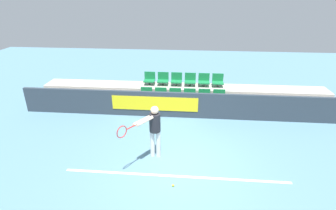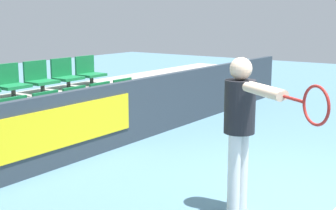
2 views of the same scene
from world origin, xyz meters
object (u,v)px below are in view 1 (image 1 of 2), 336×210
at_px(stadium_chair_0, 146,95).
at_px(tennis_ball, 173,185).
at_px(stadium_chair_4, 204,97).
at_px(stadium_chair_5, 219,97).
at_px(stadium_chair_8, 176,80).
at_px(stadium_chair_3, 190,96).
at_px(stadium_chair_7, 163,79).
at_px(stadium_chair_9, 190,80).
at_px(stadium_chair_6, 150,79).
at_px(stadium_chair_11, 218,81).
at_px(tennis_player, 153,127).
at_px(stadium_chair_10, 204,80).
at_px(stadium_chair_1, 161,95).
at_px(stadium_chair_2, 175,96).

xyz_separation_m(stadium_chair_0, tennis_ball, (1.42, -4.57, -0.58)).
xyz_separation_m(stadium_chair_4, stadium_chair_5, (0.58, 0.00, 0.00)).
bearing_deg(stadium_chair_8, stadium_chair_3, -58.27).
xyz_separation_m(stadium_chair_4, stadium_chair_7, (-1.75, 0.94, 0.36)).
bearing_deg(stadium_chair_7, stadium_chair_0, -121.73).
height_order(stadium_chair_7, stadium_chair_9, same).
bearing_deg(stadium_chair_3, stadium_chair_7, 141.04).
height_order(stadium_chair_6, stadium_chair_11, same).
bearing_deg(tennis_player, tennis_ball, -27.20).
xyz_separation_m(stadium_chair_0, stadium_chair_10, (2.34, 0.94, 0.36)).
xyz_separation_m(stadium_chair_5, stadium_chair_10, (-0.58, 0.94, 0.36)).
bearing_deg(tennis_player, stadium_chair_10, 104.54).
bearing_deg(stadium_chair_11, stadium_chair_9, 180.00).
height_order(stadium_chair_10, stadium_chair_11, same).
relative_size(stadium_chair_5, stadium_chair_8, 1.00).
bearing_deg(stadium_chair_0, stadium_chair_1, 0.00).
bearing_deg(stadium_chair_5, stadium_chair_8, 151.67).
relative_size(stadium_chair_5, tennis_player, 0.33).
bearing_deg(stadium_chair_4, stadium_chair_5, 0.00).
height_order(stadium_chair_3, stadium_chair_9, stadium_chair_9).
bearing_deg(stadium_chair_4, stadium_chair_1, 180.00).
relative_size(stadium_chair_6, stadium_chair_8, 1.00).
bearing_deg(stadium_chair_7, stadium_chair_4, -28.33).
distance_m(stadium_chair_7, tennis_player, 4.31).
xyz_separation_m(stadium_chair_3, tennis_ball, (-0.33, -4.57, -0.58)).
height_order(stadium_chair_5, tennis_player, tennis_player).
bearing_deg(stadium_chair_8, stadium_chair_4, -38.96).
distance_m(stadium_chair_11, tennis_player, 4.82).
bearing_deg(stadium_chair_6, tennis_ball, -75.55).
distance_m(stadium_chair_5, stadium_chair_11, 1.01).
relative_size(stadium_chair_6, stadium_chair_11, 1.00).
bearing_deg(stadium_chair_5, tennis_ball, -108.14).
distance_m(stadium_chair_1, tennis_player, 3.39).
bearing_deg(tennis_player, stadium_chair_5, 91.93).
bearing_deg(stadium_chair_11, stadium_chair_10, 180.00).
bearing_deg(stadium_chair_5, tennis_player, -122.55).
xyz_separation_m(stadium_chair_0, stadium_chair_5, (2.92, 0.00, 0.00)).
xyz_separation_m(stadium_chair_11, tennis_ball, (-1.50, -5.52, -0.94)).
bearing_deg(stadium_chair_7, stadium_chair_9, 0.00).
relative_size(stadium_chair_0, tennis_player, 0.33).
xyz_separation_m(stadium_chair_1, tennis_player, (0.19, -3.37, 0.39)).
xyz_separation_m(stadium_chair_5, tennis_player, (-2.15, -3.37, 0.39)).
distance_m(stadium_chair_9, tennis_ball, 5.61).
distance_m(stadium_chair_9, tennis_player, 4.42).
relative_size(stadium_chair_4, stadium_chair_8, 1.00).
bearing_deg(stadium_chair_4, stadium_chair_2, 180.00).
height_order(stadium_chair_2, stadium_chair_9, stadium_chair_9).
bearing_deg(stadium_chair_6, stadium_chair_0, -90.00).
bearing_deg(stadium_chair_4, stadium_chair_7, 151.67).
distance_m(stadium_chair_1, stadium_chair_6, 1.17).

